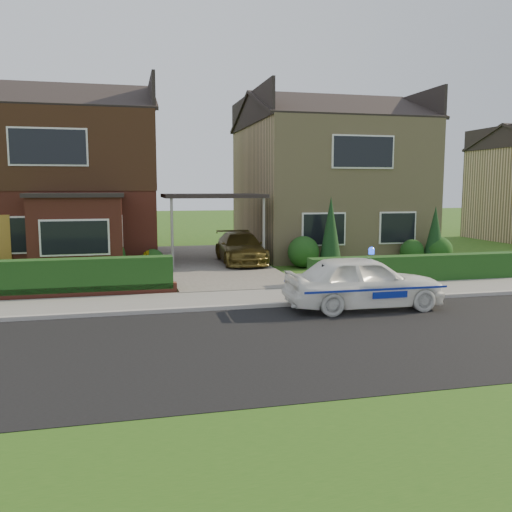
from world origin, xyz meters
name	(u,v)px	position (x,y,z in m)	size (l,w,h in m)	color
ground	(300,341)	(0.00, 0.00, 0.00)	(120.00, 120.00, 0.00)	#265115
road	(300,341)	(0.00, 0.00, 0.00)	(60.00, 6.00, 0.02)	black
kerb	(263,306)	(0.00, 3.05, 0.06)	(60.00, 0.16, 0.12)	#9E9993
sidewalk	(253,298)	(0.00, 4.10, 0.05)	(60.00, 2.00, 0.10)	slate
grass_verge	(443,468)	(0.00, -5.00, 0.00)	(60.00, 4.00, 0.01)	#265115
driveway	(213,263)	(0.00, 11.00, 0.06)	(3.80, 12.00, 0.12)	#666059
house_left	(62,168)	(-5.78, 13.90, 3.81)	(7.50, 9.53, 7.25)	brown
house_right	(326,173)	(5.80, 13.99, 3.66)	(7.50, 8.06, 7.25)	tan
carport_link	(213,197)	(0.00, 10.95, 2.66)	(3.80, 3.00, 2.77)	black
dwarf_wall	(32,295)	(-5.80, 5.30, 0.18)	(7.70, 0.25, 0.36)	brown
hedge_left	(33,300)	(-5.80, 5.45, 0.00)	(7.50, 0.55, 0.90)	#123914
hedge_right	(421,283)	(5.80, 5.35, 0.00)	(7.50, 0.55, 0.80)	#123914
shrub_left_mid	(106,256)	(-4.00, 9.30, 0.66)	(1.32, 1.32, 1.32)	#123914
shrub_left_near	(153,261)	(-2.40, 9.60, 0.42)	(0.84, 0.84, 0.84)	#123914
shrub_right_near	(303,252)	(3.20, 9.40, 0.60)	(1.20, 1.20, 1.20)	#123914
shrub_right_mid	(412,251)	(7.80, 9.50, 0.48)	(0.96, 0.96, 0.96)	#123914
shrub_right_far	(439,250)	(8.80, 9.20, 0.54)	(1.08, 1.08, 1.08)	#123914
conifer_a	(331,233)	(4.20, 9.20, 1.30)	(0.90, 0.90, 2.60)	black
conifer_b	(435,236)	(8.60, 9.20, 1.10)	(0.90, 0.90, 2.20)	black
police_car	(363,282)	(2.44, 2.40, 0.67)	(3.64, 3.99, 1.51)	white
driveway_car	(241,248)	(1.00, 10.49, 0.70)	(1.62, 4.00, 1.16)	brown
potted_plant_a	(95,281)	(-4.20, 6.00, 0.38)	(0.40, 0.27, 0.76)	gray
potted_plant_b	(143,263)	(-2.75, 9.00, 0.43)	(0.47, 0.38, 0.86)	gray
potted_plant_c	(156,279)	(-2.50, 6.00, 0.35)	(0.40, 0.40, 0.71)	gray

